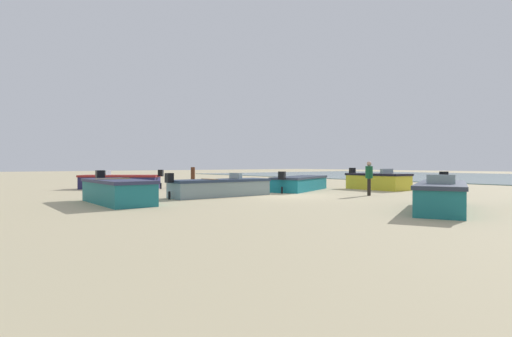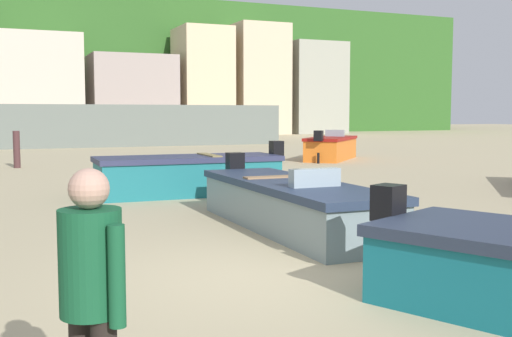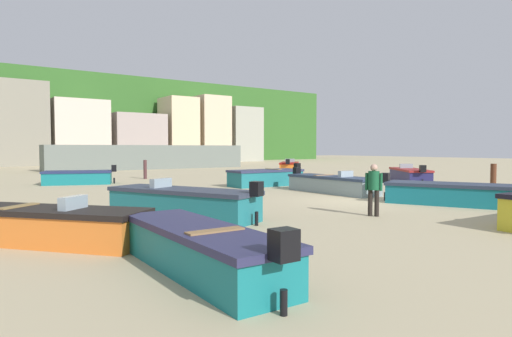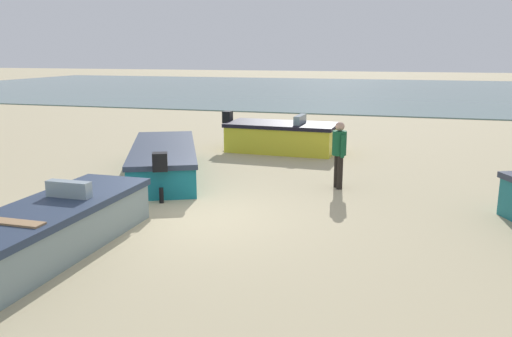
{
  "view_description": "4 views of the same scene",
  "coord_description": "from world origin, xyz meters",
  "views": [
    {
      "loc": [
        -13.63,
        12.54,
        1.48
      ],
      "look_at": [
        3.6,
        -1.18,
        1.25
      ],
      "focal_mm": 27.31,
      "sensor_mm": 36.0,
      "label": 1
    },
    {
      "loc": [
        -3.02,
        -6.51,
        1.91
      ],
      "look_at": [
        0.96,
        2.89,
        1.0
      ],
      "focal_mm": 43.53,
      "sensor_mm": 36.0,
      "label": 2
    },
    {
      "loc": [
        -13.26,
        -11.93,
        2.11
      ],
      "look_at": [
        2.01,
        9.62,
        0.87
      ],
      "focal_mm": 30.41,
      "sensor_mm": 36.0,
      "label": 3
    },
    {
      "loc": [
        -4.01,
        9.18,
        3.25
      ],
      "look_at": [
        -1.12,
        -0.92,
        0.88
      ],
      "focal_mm": 36.52,
      "sensor_mm": 36.0,
      "label": 4
    }
  ],
  "objects": [
    {
      "name": "ground_plane",
      "position": [
        0.0,
        0.0,
        0.0
      ],
      "size": [
        160.0,
        160.0,
        0.0
      ],
      "primitive_type": "plane",
      "color": "tan"
    },
    {
      "name": "headland_hill",
      "position": [
        0.0,
        66.0,
        6.31
      ],
      "size": [
        90.0,
        32.0,
        12.61
      ],
      "primitive_type": "cube",
      "color": "#306025",
      "rests_on": "ground"
    },
    {
      "name": "harbor_pier",
      "position": [
        3.43,
        30.0,
        1.2
      ],
      "size": [
        20.13,
        2.4,
        2.41
      ],
      "primitive_type": "cube",
      "color": "slate",
      "rests_on": "ground"
    },
    {
      "name": "townhouse_left",
      "position": [
        -6.81,
        46.71,
        4.99
      ],
      "size": [
        6.86,
        5.42,
        9.99
      ],
      "primitive_type": "cube",
      "color": "gray",
      "rests_on": "ground"
    },
    {
      "name": "townhouse_centre_left",
      "position": [
        0.41,
        46.78,
        4.12
      ],
      "size": [
        6.67,
        5.56,
        8.23
      ],
      "primitive_type": "cube",
      "color": "beige",
      "rests_on": "ground"
    },
    {
      "name": "townhouse_centre",
      "position": [
        7.98,
        46.77,
        3.4
      ],
      "size": [
        7.01,
        5.55,
        6.8
      ],
      "primitive_type": "cube",
      "color": "#A2928B",
      "rests_on": "ground"
    },
    {
      "name": "townhouse_centre_right",
      "position": [
        14.29,
        46.58,
        4.72
      ],
      "size": [
        4.42,
        5.15,
        9.44
      ],
      "primitive_type": "cube",
      "color": "beige",
      "rests_on": "ground"
    },
    {
      "name": "townhouse_right",
      "position": [
        19.56,
        47.34,
        4.99
      ],
      "size": [
        4.73,
        6.68,
        9.97
      ],
      "primitive_type": "cube",
      "color": "beige",
      "rests_on": "ground"
    },
    {
      "name": "townhouse_far_right",
      "position": [
        25.27,
        47.02,
        4.29
      ],
      "size": [
        5.31,
        6.04,
        8.59
      ],
      "primitive_type": "cube",
      "color": "#9C9C8B",
      "rests_on": "ground"
    },
    {
      "name": "boat_teal_0",
      "position": [
        -9.82,
        -5.47,
        0.4
      ],
      "size": [
        1.3,
        4.63,
        1.1
      ],
      "rotation": [
        0.0,
        0.0,
        6.27
      ],
      "color": "#146F73",
      "rests_on": "ground"
    },
    {
      "name": "boat_grey_1",
      "position": [
        1.46,
        2.62,
        0.41
      ],
      "size": [
        1.44,
        5.18,
        1.12
      ],
      "rotation": [
        0.0,
        0.0,
        3.14
      ],
      "color": "gray",
      "rests_on": "ground"
    },
    {
      "name": "boat_teal_2",
      "position": [
        -7.12,
        14.75,
        0.4
      ],
      "size": [
        4.14,
        2.89,
        1.11
      ],
      "rotation": [
        0.0,
        0.0,
        1.22
      ],
      "color": "#146E72",
      "rests_on": "ground"
    },
    {
      "name": "boat_navy_4",
      "position": [
        9.88,
        4.32,
        0.43
      ],
      "size": [
        4.02,
        4.52,
        1.16
      ],
      "rotation": [
        0.0,
        0.0,
        5.61
      ],
      "color": "#202051",
      "rests_on": "ground"
    },
    {
      "name": "boat_teal_5",
      "position": [
        -7.54,
        -0.01,
        0.46
      ],
      "size": [
        3.31,
        5.12,
        1.21
      ],
      "rotation": [
        0.0,
        0.0,
        0.42
      ],
      "color": "#1B6A73",
      "rests_on": "ground"
    },
    {
      "name": "boat_teal_6",
      "position": [
        2.09,
        -3.2,
        0.41
      ],
      "size": [
        3.58,
        5.28,
        1.12
      ],
      "rotation": [
        0.0,
        0.0,
        3.57
      ],
      "color": "#156C7C",
      "rests_on": "ground"
    },
    {
      "name": "boat_orange_7",
      "position": [
        9.8,
        15.8,
        0.48
      ],
      "size": [
        3.69,
        3.8,
        1.26
      ],
      "rotation": [
        0.0,
        0.0,
        5.53
      ],
      "color": "orange",
      "rests_on": "ground"
    },
    {
      "name": "boat_teal_8",
      "position": [
        1.19,
        7.48,
        0.46
      ],
      "size": [
        4.56,
        1.68,
        1.23
      ],
      "rotation": [
        0.0,
        0.0,
        1.55
      ],
      "color": "#1C6D75",
      "rests_on": "ground"
    },
    {
      "name": "boat_orange_9",
      "position": [
        -11.65,
        -1.4,
        0.41
      ],
      "size": [
        4.14,
        4.58,
        1.12
      ],
      "rotation": [
        0.0,
        0.0,
        3.84
      ],
      "color": "orange",
      "rests_on": "ground"
    },
    {
      "name": "mooring_post_near_water",
      "position": [
        -2.29,
        16.73,
        0.65
      ],
      "size": [
        0.23,
        0.23,
        1.3
      ],
      "primitive_type": "cylinder",
      "color": "#472A2B",
      "rests_on": "ground"
    },
    {
      "name": "mooring_post_mid_beach",
      "position": [
        9.93,
        -0.68,
        0.65
      ],
      "size": [
        0.29,
        0.29,
        1.3
      ],
      "primitive_type": "cylinder",
      "color": "#512C1A",
      "rests_on": "ground"
    },
    {
      "name": "beach_walker_foreground",
      "position": [
        -2.56,
        -3.14,
        0.95
      ],
      "size": [
        0.46,
        0.51,
        1.62
      ],
      "rotation": [
        0.0,
        0.0,
        5.21
      ],
      "color": "black",
      "rests_on": "ground"
    }
  ]
}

